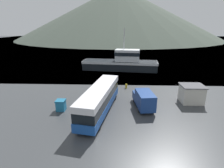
% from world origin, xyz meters
% --- Properties ---
extents(ground_plane, '(400.00, 400.00, 0.00)m').
position_xyz_m(ground_plane, '(0.00, 0.00, 0.00)').
color(ground_plane, '#383A3D').
extents(water_surface, '(240.00, 240.00, 0.00)m').
position_xyz_m(water_surface, '(0.00, 139.13, 0.00)').
color(water_surface, '#475B6B').
rests_on(water_surface, ground).
extents(hill_backdrop, '(179.22, 179.22, 45.15)m').
position_xyz_m(hill_backdrop, '(-0.96, 161.88, 22.58)').
color(hill_backdrop, '#424C42').
rests_on(hill_backdrop, ground).
extents(tour_bus, '(4.58, 12.29, 3.32)m').
position_xyz_m(tour_bus, '(-2.72, 8.23, 1.87)').
color(tour_bus, '#194799').
rests_on(tour_bus, ground).
extents(delivery_van, '(2.61, 5.53, 2.41)m').
position_xyz_m(delivery_van, '(3.08, 9.56, 1.27)').
color(delivery_van, navy).
rests_on(delivery_van, ground).
extents(fishing_boat, '(19.16, 6.88, 10.18)m').
position_xyz_m(fishing_boat, '(0.38, 31.63, 1.90)').
color(fishing_boat, black).
rests_on(fishing_boat, water_surface).
extents(storage_bin, '(1.21, 1.21, 1.45)m').
position_xyz_m(storage_bin, '(-7.93, 8.37, 0.74)').
color(storage_bin, teal).
rests_on(storage_bin, ground).
extents(dock_kiosk, '(3.27, 2.86, 2.61)m').
position_xyz_m(dock_kiosk, '(10.24, 11.66, 1.31)').
color(dock_kiosk, beige).
rests_on(dock_kiosk, ground).
extents(small_boat, '(7.40, 5.88, 0.73)m').
position_xyz_m(small_boat, '(-6.21, 38.65, 0.37)').
color(small_boat, black).
rests_on(small_boat, water_surface).
extents(mooring_bollard, '(0.38, 0.38, 0.82)m').
position_xyz_m(mooring_bollard, '(1.04, 17.50, 0.44)').
color(mooring_bollard, '#B29919').
rests_on(mooring_bollard, ground).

